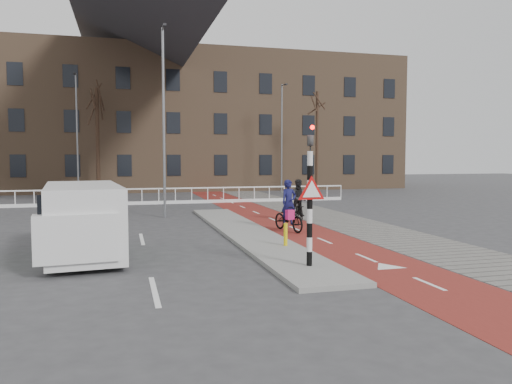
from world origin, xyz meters
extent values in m
plane|color=#38383A|center=(0.00, 0.00, 0.00)|extent=(120.00, 120.00, 0.00)
cube|color=maroon|center=(1.50, 10.00, 0.01)|extent=(2.50, 60.00, 0.01)
cube|color=slate|center=(4.30, 10.00, 0.01)|extent=(3.00, 60.00, 0.01)
cube|color=gray|center=(-0.70, 4.00, 0.06)|extent=(1.80, 16.00, 0.12)
cylinder|color=black|center=(-0.60, -2.00, 1.56)|extent=(0.14, 0.14, 2.88)
imported|color=black|center=(-0.60, -2.00, 3.40)|extent=(0.13, 0.16, 0.80)
cylinder|color=#FF0C05|center=(-0.60, -2.14, 3.58)|extent=(0.11, 0.02, 0.11)
cylinder|color=yellow|center=(-0.27, 0.87, 0.47)|extent=(0.12, 0.12, 0.70)
imported|color=black|center=(1.04, 4.44, 0.51)|extent=(1.11, 2.00, 1.00)
imported|color=#141548|center=(1.04, 4.44, 1.12)|extent=(0.72, 0.56, 1.74)
cube|color=#C61C66|center=(0.91, 3.90, 0.70)|extent=(0.34, 0.26, 0.36)
imported|color=black|center=(2.45, 7.13, 0.53)|extent=(0.79, 1.78, 1.03)
imported|color=black|center=(2.45, 7.13, 1.06)|extent=(0.88, 0.74, 1.62)
cube|color=silver|center=(-6.21, 1.17, 1.11)|extent=(2.42, 5.00, 1.93)
cube|color=#24871D|center=(-7.19, 1.17, 1.01)|extent=(0.34, 3.08, 0.55)
cube|color=#24871D|center=(-5.24, 1.17, 1.01)|extent=(0.34, 3.08, 0.55)
cube|color=black|center=(-6.21, -0.90, 1.51)|extent=(1.74, 0.23, 0.90)
cylinder|color=black|center=(-6.86, -0.55, 0.34)|extent=(0.31, 0.70, 0.68)
cylinder|color=black|center=(-5.23, -0.38, 0.34)|extent=(0.31, 0.70, 0.68)
cylinder|color=black|center=(-7.20, 2.72, 0.34)|extent=(0.31, 0.70, 0.68)
cylinder|color=black|center=(-5.56, 2.89, 0.34)|extent=(0.31, 0.70, 0.68)
cube|color=silver|center=(-5.00, 17.00, 0.95)|extent=(28.00, 0.08, 0.08)
cube|color=silver|center=(-5.00, 17.00, 0.10)|extent=(28.00, 0.10, 0.20)
cube|color=#7F6047|center=(-3.00, 32.00, 6.00)|extent=(46.00, 10.00, 12.00)
cylinder|color=black|center=(-6.84, 25.42, 3.98)|extent=(0.29, 0.29, 7.96)
cylinder|color=black|center=(9.83, 23.35, 4.00)|extent=(0.24, 0.24, 8.00)
cylinder|color=slate|center=(-3.20, 10.08, 4.40)|extent=(0.12, 0.12, 8.80)
cylinder|color=slate|center=(-8.06, 22.76, 4.27)|extent=(0.12, 0.12, 8.54)
cylinder|color=slate|center=(7.02, 23.76, 4.26)|extent=(0.12, 0.12, 8.51)
camera|label=1|loc=(-5.12, -13.63, 2.85)|focal=35.00mm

